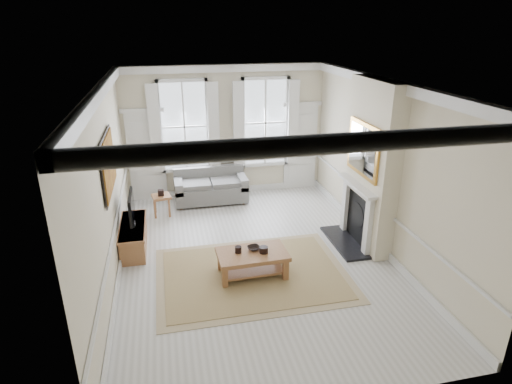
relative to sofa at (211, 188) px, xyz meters
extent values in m
plane|color=#B7B5AD|center=(0.50, -3.11, -0.36)|extent=(7.20, 7.20, 0.00)
plane|color=white|center=(0.50, -3.11, 3.04)|extent=(7.20, 7.20, 0.00)
plane|color=beige|center=(0.50, 0.49, 1.34)|extent=(5.20, 0.00, 5.20)
plane|color=beige|center=(-2.10, -3.11, 1.34)|extent=(0.00, 7.20, 7.20)
plane|color=beige|center=(3.10, -3.11, 1.34)|extent=(0.00, 7.20, 7.20)
cube|color=silver|center=(-1.55, 0.45, 0.79)|extent=(0.90, 0.08, 2.30)
cube|color=silver|center=(2.55, 0.45, 0.79)|extent=(0.90, 0.08, 2.30)
cube|color=#A87B1C|center=(-2.06, -2.81, 1.69)|extent=(0.05, 1.66, 1.06)
cube|color=beige|center=(2.92, -2.91, 1.34)|extent=(0.35, 1.70, 3.38)
cube|color=black|center=(2.50, -2.91, -0.33)|extent=(0.55, 1.50, 0.05)
cube|color=silver|center=(2.70, -3.46, 0.22)|extent=(0.10, 0.18, 1.15)
cube|color=silver|center=(2.70, -2.36, 0.22)|extent=(0.10, 0.18, 1.15)
cube|color=silver|center=(2.65, -2.91, 0.94)|extent=(0.20, 1.45, 0.06)
cube|color=black|center=(2.74, -2.91, 0.19)|extent=(0.02, 0.92, 1.00)
cube|color=gold|center=(2.71, -2.91, 1.69)|extent=(0.06, 1.26, 1.06)
cube|color=#5F5F5D|center=(0.00, -0.06, -0.09)|extent=(1.83, 0.89, 0.42)
cube|color=#5F5F5D|center=(0.00, 0.29, 0.28)|extent=(1.83, 0.20, 0.44)
cube|color=#5F5F5D|center=(-0.82, -0.06, 0.16)|extent=(0.20, 0.89, 0.30)
cube|color=#5F5F5D|center=(0.82, -0.06, 0.16)|extent=(0.20, 0.89, 0.30)
cylinder|color=brown|center=(-0.80, -0.38, -0.32)|extent=(0.06, 0.06, 0.08)
cylinder|color=brown|center=(0.80, 0.27, -0.32)|extent=(0.06, 0.06, 0.08)
cube|color=brown|center=(-1.25, -0.62, 0.12)|extent=(0.49, 0.49, 0.06)
cube|color=brown|center=(-1.41, -0.78, -0.14)|extent=(0.05, 0.05, 0.45)
cube|color=brown|center=(-1.09, -0.78, -0.14)|extent=(0.05, 0.05, 0.45)
cube|color=brown|center=(-1.41, -0.46, -0.14)|extent=(0.05, 0.05, 0.45)
cube|color=brown|center=(-1.09, -0.46, -0.14)|extent=(0.05, 0.05, 0.45)
cube|color=#97814E|center=(0.33, -3.68, -0.35)|extent=(3.50, 2.60, 0.02)
cube|color=brown|center=(0.33, -3.68, 0.08)|extent=(1.29, 0.78, 0.08)
cube|color=brown|center=(-0.20, -3.95, -0.16)|extent=(0.10, 0.10, 0.39)
cube|color=brown|center=(0.87, -3.95, -0.16)|extent=(0.10, 0.10, 0.39)
cube|color=brown|center=(-0.20, -3.41, -0.16)|extent=(0.10, 0.10, 0.39)
cube|color=brown|center=(0.87, -3.41, -0.16)|extent=(0.10, 0.10, 0.39)
cylinder|color=black|center=(0.08, -3.63, 0.18)|extent=(0.12, 0.12, 0.12)
cylinder|color=black|center=(0.53, -3.73, 0.17)|extent=(0.16, 0.16, 0.11)
imported|color=black|center=(0.38, -3.58, 0.15)|extent=(0.28, 0.28, 0.06)
cube|color=brown|center=(-1.84, -2.16, -0.09)|extent=(0.47, 1.48, 0.53)
cube|color=black|center=(-1.82, -2.16, 0.18)|extent=(0.08, 0.30, 0.03)
cube|color=black|center=(-1.82, -2.16, 0.57)|extent=(0.05, 0.90, 0.55)
cube|color=black|center=(-1.79, -2.16, 0.57)|extent=(0.01, 0.83, 0.49)
camera|label=1|loc=(-1.05, -10.33, 4.03)|focal=30.00mm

